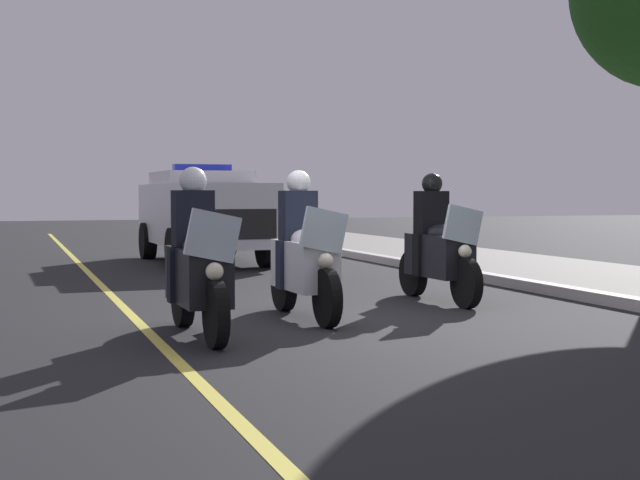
% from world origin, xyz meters
% --- Properties ---
extents(ground_plane, '(80.00, 80.00, 0.00)m').
position_xyz_m(ground_plane, '(0.00, 0.00, 0.00)').
color(ground_plane, black).
extents(curb_strip, '(48.00, 0.24, 0.15)m').
position_xyz_m(curb_strip, '(0.00, 3.89, 0.07)').
color(curb_strip, '#B7B5AD').
rests_on(curb_strip, ground).
extents(lane_stripe_center, '(48.00, 0.12, 0.01)m').
position_xyz_m(lane_stripe_center, '(0.00, -2.10, 0.00)').
color(lane_stripe_center, '#E0D14C').
rests_on(lane_stripe_center, ground).
extents(police_motorcycle_lead_left, '(2.14, 0.57, 1.72)m').
position_xyz_m(police_motorcycle_lead_left, '(0.42, -1.66, 0.70)').
color(police_motorcycle_lead_left, black).
rests_on(police_motorcycle_lead_left, ground).
extents(police_motorcycle_lead_right, '(2.14, 0.57, 1.72)m').
position_xyz_m(police_motorcycle_lead_right, '(-0.47, -0.25, 0.70)').
color(police_motorcycle_lead_right, black).
rests_on(police_motorcycle_lead_right, ground).
extents(police_motorcycle_trailing, '(2.14, 0.57, 1.72)m').
position_xyz_m(police_motorcycle_trailing, '(-1.41, 1.95, 0.70)').
color(police_motorcycle_trailing, black).
rests_on(police_motorcycle_trailing, ground).
extents(police_suv, '(4.95, 2.17, 2.05)m').
position_xyz_m(police_suv, '(-9.08, 0.37, 1.07)').
color(police_suv, silver).
rests_on(police_suv, ground).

